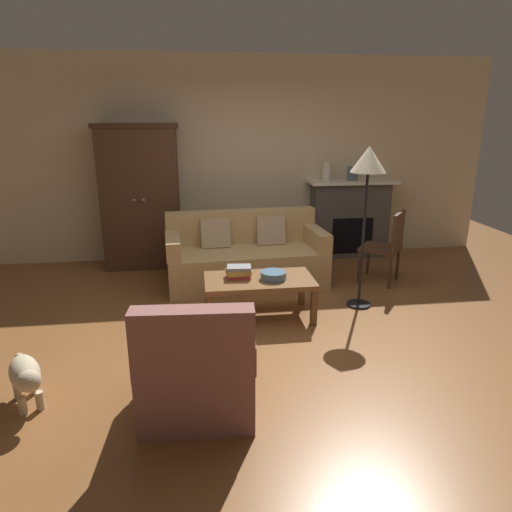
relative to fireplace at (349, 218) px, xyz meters
name	(u,v)px	position (x,y,z in m)	size (l,w,h in m)	color
ground_plane	(270,329)	(-1.55, -2.30, -0.57)	(9.60, 9.60, 0.00)	brown
back_wall	(242,160)	(-1.55, 0.25, 0.83)	(7.20, 0.10, 2.80)	beige
fireplace	(349,218)	(0.00, 0.00, 0.00)	(1.26, 0.48, 1.12)	#4C4947
armoire	(141,197)	(-2.95, -0.08, 0.39)	(1.06, 0.57, 1.91)	#472D1E
couch	(245,258)	(-1.64, -0.95, -0.25)	(1.97, 0.98, 0.86)	tan
coffee_table	(259,283)	(-1.62, -2.00, -0.20)	(1.10, 0.60, 0.42)	brown
fruit_bowl	(273,275)	(-1.48, -2.04, -0.11)	(0.26, 0.26, 0.08)	slate
book_stack	(239,272)	(-1.82, -1.95, -0.09)	(0.26, 0.20, 0.12)	#B73833
mantel_vase_cream	(327,171)	(-0.38, -0.02, 0.69)	(0.13, 0.13, 0.27)	beige
mantel_vase_slate	(352,174)	(0.00, -0.02, 0.65)	(0.15, 0.15, 0.19)	#565B66
armchair_near_left	(198,369)	(-2.26, -3.48, -0.25)	(0.83, 0.82, 0.88)	#935B56
side_chair_wooden	(388,243)	(0.08, -1.20, -0.06)	(0.62, 0.62, 0.90)	#472D1E
floor_lamp	(368,169)	(-0.49, -1.86, 0.91)	(0.36, 0.36, 1.71)	black
dog	(26,376)	(-3.46, -3.29, -0.32)	(0.36, 0.52, 0.39)	beige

